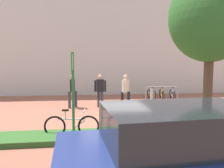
% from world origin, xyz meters
% --- Properties ---
extents(ground_plane, '(60.00, 60.00, 0.00)m').
position_xyz_m(ground_plane, '(0.00, 0.00, 0.00)').
color(ground_plane, '#9E5B47').
extents(building_facade, '(28.00, 1.20, 10.00)m').
position_xyz_m(building_facade, '(0.00, 8.16, 5.00)').
color(building_facade, silver).
rests_on(building_facade, ground).
extents(planter_strip, '(7.00, 1.10, 0.16)m').
position_xyz_m(planter_strip, '(-0.54, -2.11, 0.08)').
color(planter_strip, '#336028').
rests_on(planter_strip, ground).
extents(tree_sidewalk, '(2.51, 2.51, 5.05)m').
position_xyz_m(tree_sidewalk, '(2.70, -2.15, 3.63)').
color(tree_sidewalk, brown).
rests_on(tree_sidewalk, ground).
extents(parking_sign_post, '(0.08, 0.36, 2.55)m').
position_xyz_m(parking_sign_post, '(-1.45, -2.11, 1.66)').
color(parking_sign_post, '#2D7238').
rests_on(parking_sign_post, ground).
extents(bike_at_sign, '(1.68, 0.42, 0.86)m').
position_xyz_m(bike_at_sign, '(-1.52, -1.88, 0.35)').
color(bike_at_sign, black).
rests_on(bike_at_sign, ground).
extents(bike_rack_cluster, '(2.09, 1.66, 0.83)m').
position_xyz_m(bike_rack_cluster, '(3.85, 4.93, 0.35)').
color(bike_rack_cluster, '#99999E').
rests_on(bike_rack_cluster, ground).
extents(bollard_steel, '(0.16, 0.16, 0.90)m').
position_xyz_m(bollard_steel, '(2.53, 2.91, 0.45)').
color(bollard_steel, '#ADADB2').
rests_on(bollard_steel, ground).
extents(person_suited_navy, '(0.61, 0.44, 1.72)m').
position_xyz_m(person_suited_navy, '(-0.32, 2.58, 0.98)').
color(person_suited_navy, '#2D2D38').
rests_on(person_suited_navy, ground).
extents(person_suited_dark, '(0.45, 0.61, 1.72)m').
position_xyz_m(person_suited_dark, '(-1.74, 2.74, 0.98)').
color(person_suited_dark, '#383342').
rests_on(person_suited_dark, ground).
extents(person_casual_tan, '(0.47, 0.52, 1.72)m').
position_xyz_m(person_casual_tan, '(0.94, 2.29, 0.98)').
color(person_casual_tan, black).
rests_on(person_casual_tan, ground).
extents(car_navy_sedan, '(4.41, 2.26, 1.54)m').
position_xyz_m(car_navy_sedan, '(0.53, -5.26, 0.76)').
color(car_navy_sedan, navy).
rests_on(car_navy_sedan, ground).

